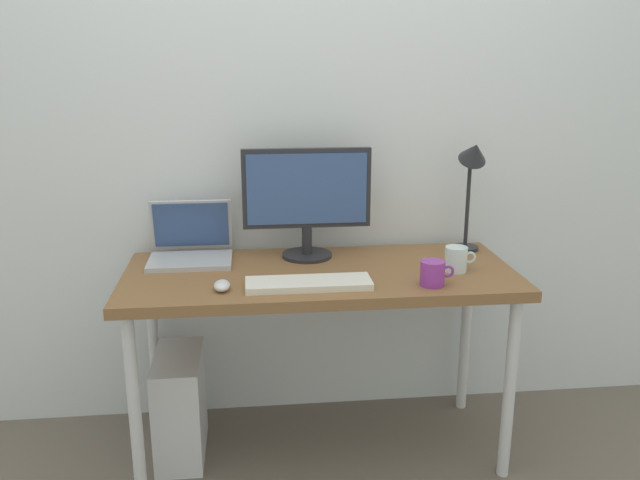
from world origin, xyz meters
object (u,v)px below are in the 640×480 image
(laptop, at_px, (191,245))
(mouse, at_px, (222,286))
(glass_cup, at_px, (456,259))
(computer_tower, at_px, (180,405))
(keyboard, at_px, (309,283))
(desk, at_px, (320,288))
(coffee_mug, at_px, (433,273))
(monitor, at_px, (307,196))
(desk_lamp, at_px, (472,170))

(laptop, height_order, mouse, laptop)
(mouse, bearing_deg, glass_cup, 7.50)
(glass_cup, xyz_separation_m, computer_tower, (-1.06, 0.09, -0.59))
(keyboard, xyz_separation_m, computer_tower, (-0.49, 0.20, -0.56))
(desk, height_order, coffee_mug, coffee_mug)
(monitor, bearing_deg, mouse, -132.57)
(computer_tower, bearing_deg, monitor, 16.44)
(mouse, height_order, computer_tower, mouse)
(desk_lamp, bearing_deg, coffee_mug, -123.57)
(laptop, distance_m, desk_lamp, 1.16)
(keyboard, bearing_deg, desk, 71.09)
(desk_lamp, height_order, computer_tower, desk_lamp)
(keyboard, relative_size, mouse, 4.89)
(computer_tower, bearing_deg, mouse, -46.36)
(coffee_mug, xyz_separation_m, glass_cup, (0.13, 0.14, 0.00))
(monitor, height_order, glass_cup, monitor)
(laptop, xyz_separation_m, coffee_mug, (0.87, -0.40, -0.01))
(coffee_mug, bearing_deg, glass_cup, 47.78)
(desk, xyz_separation_m, laptop, (-0.49, 0.20, 0.13))
(keyboard, distance_m, glass_cup, 0.58)
(monitor, height_order, coffee_mug, monitor)
(monitor, distance_m, keyboard, 0.43)
(desk, height_order, mouse, mouse)
(coffee_mug, xyz_separation_m, computer_tower, (-0.93, 0.23, -0.59))
(keyboard, relative_size, computer_tower, 1.05)
(monitor, xyz_separation_m, keyboard, (-0.03, -0.35, -0.24))
(desk, distance_m, laptop, 0.54)
(glass_cup, bearing_deg, monitor, 155.82)
(laptop, distance_m, coffee_mug, 0.96)
(monitor, relative_size, desk_lamp, 1.06)
(coffee_mug, height_order, computer_tower, coffee_mug)
(monitor, distance_m, glass_cup, 0.62)
(desk, height_order, desk_lamp, desk_lamp)
(mouse, distance_m, glass_cup, 0.87)
(mouse, relative_size, computer_tower, 0.21)
(desk_lamp, distance_m, mouse, 1.10)
(laptop, relative_size, desk_lamp, 0.67)
(desk, bearing_deg, laptop, 158.21)
(keyboard, relative_size, coffee_mug, 3.61)
(laptop, xyz_separation_m, computer_tower, (-0.06, -0.17, -0.61))
(monitor, bearing_deg, coffee_mug, -43.28)
(monitor, height_order, keyboard, monitor)
(keyboard, height_order, computer_tower, keyboard)
(desk, relative_size, mouse, 16.27)
(laptop, distance_m, keyboard, 0.57)
(glass_cup, bearing_deg, desk_lamp, 62.54)
(glass_cup, relative_size, computer_tower, 0.28)
(glass_cup, bearing_deg, computer_tower, 175.22)
(keyboard, height_order, coffee_mug, coffee_mug)
(keyboard, bearing_deg, glass_cup, 11.12)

